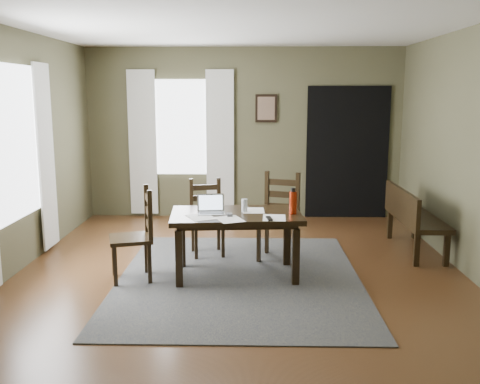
{
  "coord_description": "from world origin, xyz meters",
  "views": [
    {
      "loc": [
        0.14,
        -5.55,
        1.98
      ],
      "look_at": [
        0.0,
        0.3,
        0.9
      ],
      "focal_mm": 40.0,
      "sensor_mm": 36.0,
      "label": 1
    }
  ],
  "objects_px": {
    "chair_back_right": "(279,218)",
    "water_bottle": "(293,202)",
    "bench": "(411,214)",
    "laptop": "(211,208)",
    "chair_end": "(136,236)",
    "chair_back_left": "(207,218)",
    "dining_table": "(236,221)"
  },
  "relations": [
    {
      "from": "chair_back_right",
      "to": "water_bottle",
      "type": "bearing_deg",
      "value": -63.86
    },
    {
      "from": "bench",
      "to": "laptop",
      "type": "height_order",
      "value": "laptop"
    },
    {
      "from": "chair_back_right",
      "to": "chair_end",
      "type": "bearing_deg",
      "value": -136.13
    },
    {
      "from": "bench",
      "to": "water_bottle",
      "type": "distance_m",
      "value": 1.91
    },
    {
      "from": "chair_back_right",
      "to": "chair_back_left",
      "type": "bearing_deg",
      "value": -172.94
    },
    {
      "from": "chair_back_left",
      "to": "chair_back_right",
      "type": "relative_size",
      "value": 0.9
    },
    {
      "from": "chair_back_right",
      "to": "water_bottle",
      "type": "relative_size",
      "value": 3.66
    },
    {
      "from": "chair_back_left",
      "to": "bench",
      "type": "bearing_deg",
      "value": -8.86
    },
    {
      "from": "chair_back_left",
      "to": "water_bottle",
      "type": "xyz_separation_m",
      "value": [
        1.0,
        -0.84,
        0.38
      ]
    },
    {
      "from": "dining_table",
      "to": "chair_end",
      "type": "bearing_deg",
      "value": -177.01
    },
    {
      "from": "chair_back_right",
      "to": "bench",
      "type": "height_order",
      "value": "chair_back_right"
    },
    {
      "from": "chair_end",
      "to": "water_bottle",
      "type": "distance_m",
      "value": 1.72
    },
    {
      "from": "chair_end",
      "to": "laptop",
      "type": "relative_size",
      "value": 3.13
    },
    {
      "from": "bench",
      "to": "laptop",
      "type": "relative_size",
      "value": 4.48
    },
    {
      "from": "chair_end",
      "to": "chair_back_right",
      "type": "bearing_deg",
      "value": 100.35
    },
    {
      "from": "dining_table",
      "to": "chair_end",
      "type": "xyz_separation_m",
      "value": [
        -1.07,
        -0.14,
        -0.13
      ]
    },
    {
      "from": "laptop",
      "to": "chair_back_left",
      "type": "bearing_deg",
      "value": 91.1
    },
    {
      "from": "chair_back_right",
      "to": "bench",
      "type": "xyz_separation_m",
      "value": [
        1.69,
        0.34,
        -0.03
      ]
    },
    {
      "from": "laptop",
      "to": "water_bottle",
      "type": "relative_size",
      "value": 1.13
    },
    {
      "from": "chair_back_right",
      "to": "dining_table",
      "type": "bearing_deg",
      "value": -110.38
    },
    {
      "from": "bench",
      "to": "dining_table",
      "type": "bearing_deg",
      "value": 114.44
    },
    {
      "from": "dining_table",
      "to": "water_bottle",
      "type": "distance_m",
      "value": 0.65
    },
    {
      "from": "chair_back_right",
      "to": "laptop",
      "type": "relative_size",
      "value": 3.25
    },
    {
      "from": "chair_back_left",
      "to": "bench",
      "type": "distance_m",
      "value": 2.58
    },
    {
      "from": "chair_end",
      "to": "laptop",
      "type": "distance_m",
      "value": 0.85
    },
    {
      "from": "chair_back_left",
      "to": "laptop",
      "type": "height_order",
      "value": "chair_back_left"
    },
    {
      "from": "chair_back_left",
      "to": "water_bottle",
      "type": "distance_m",
      "value": 1.36
    },
    {
      "from": "chair_end",
      "to": "chair_back_right",
      "type": "height_order",
      "value": "chair_back_right"
    },
    {
      "from": "laptop",
      "to": "chair_back_right",
      "type": "bearing_deg",
      "value": 33.83
    },
    {
      "from": "chair_back_left",
      "to": "chair_end",
      "type": "bearing_deg",
      "value": -138.51
    },
    {
      "from": "chair_back_left",
      "to": "chair_back_right",
      "type": "height_order",
      "value": "chair_back_right"
    },
    {
      "from": "bench",
      "to": "chair_end",
      "type": "bearing_deg",
      "value": 109.27
    }
  ]
}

